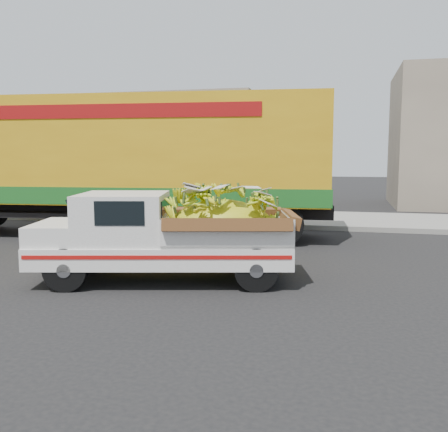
# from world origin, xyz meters

# --- Properties ---
(ground) EXTENTS (100.00, 100.00, 0.00)m
(ground) POSITION_xyz_m (0.00, 0.00, 0.00)
(ground) COLOR black
(ground) RESTS_ON ground
(curb) EXTENTS (60.00, 0.25, 0.15)m
(curb) POSITION_xyz_m (0.00, 7.51, 0.07)
(curb) COLOR gray
(curb) RESTS_ON ground
(sidewalk) EXTENTS (60.00, 4.00, 0.14)m
(sidewalk) POSITION_xyz_m (0.00, 9.61, 0.07)
(sidewalk) COLOR gray
(sidewalk) RESTS_ON ground
(building_left) EXTENTS (18.00, 6.00, 5.00)m
(building_left) POSITION_xyz_m (-8.00, 15.51, 2.50)
(building_left) COLOR gray
(building_left) RESTS_ON ground
(pickup_truck) EXTENTS (4.74, 2.66, 1.57)m
(pickup_truck) POSITION_xyz_m (2.14, 0.55, 0.84)
(pickup_truck) COLOR black
(pickup_truck) RESTS_ON ground
(semi_trailer) EXTENTS (12.04, 3.59, 3.80)m
(semi_trailer) POSITION_xyz_m (-1.33, 5.06, 2.12)
(semi_trailer) COLOR black
(semi_trailer) RESTS_ON ground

